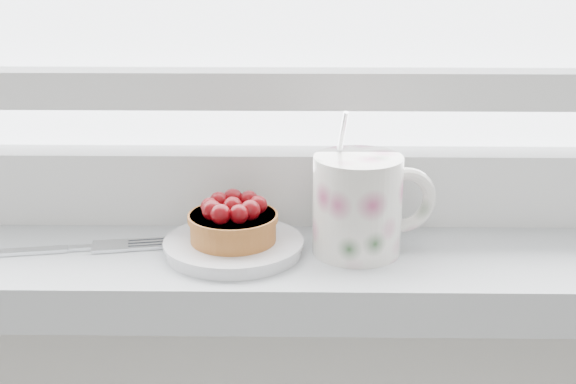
{
  "coord_description": "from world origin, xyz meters",
  "views": [
    {
      "loc": [
        0.04,
        1.22,
        1.22
      ],
      "look_at": [
        0.03,
        1.88,
        1.0
      ],
      "focal_mm": 50.0,
      "sensor_mm": 36.0,
      "label": 1
    }
  ],
  "objects_px": {
    "floral_mug": "(361,203)",
    "fork": "(48,250)",
    "raspberry_tart": "(233,221)",
    "saucer": "(234,247)"
  },
  "relations": [
    {
      "from": "saucer",
      "to": "fork",
      "type": "bearing_deg",
      "value": -179.79
    },
    {
      "from": "saucer",
      "to": "floral_mug",
      "type": "xyz_separation_m",
      "value": [
        0.11,
        0.01,
        0.04
      ]
    },
    {
      "from": "raspberry_tart",
      "to": "floral_mug",
      "type": "distance_m",
      "value": 0.11
    },
    {
      "from": "fork",
      "to": "raspberry_tart",
      "type": "bearing_deg",
      "value": 0.17
    },
    {
      "from": "saucer",
      "to": "raspberry_tart",
      "type": "height_order",
      "value": "raspberry_tart"
    },
    {
      "from": "saucer",
      "to": "fork",
      "type": "distance_m",
      "value": 0.17
    },
    {
      "from": "floral_mug",
      "to": "fork",
      "type": "distance_m",
      "value": 0.28
    },
    {
      "from": "saucer",
      "to": "fork",
      "type": "height_order",
      "value": "saucer"
    },
    {
      "from": "floral_mug",
      "to": "raspberry_tart",
      "type": "bearing_deg",
      "value": -177.3
    },
    {
      "from": "raspberry_tart",
      "to": "fork",
      "type": "height_order",
      "value": "raspberry_tart"
    }
  ]
}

